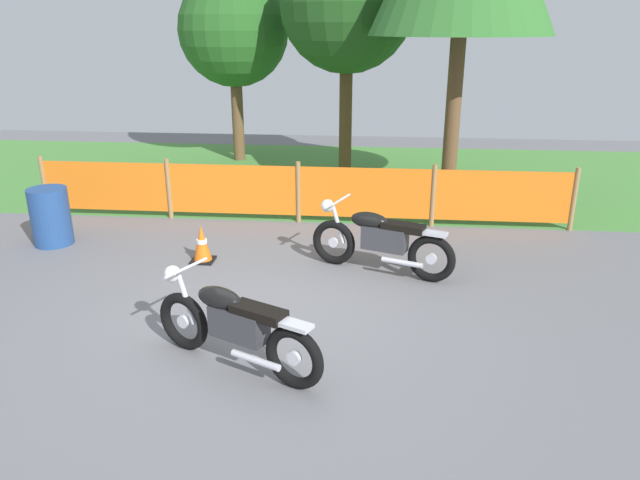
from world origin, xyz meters
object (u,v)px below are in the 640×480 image
Objects in this scene: motorcycle_trailing at (234,325)px; spare_drum at (51,217)px; motorcycle_lead at (380,240)px; traffic_cone at (202,244)px.

spare_drum is at bearing -15.59° from motorcycle_trailing.
traffic_cone is (-2.51, 0.15, -0.21)m from motorcycle_lead.
motorcycle_lead is at bearing -93.28° from motorcycle_trailing.
motorcycle_trailing is 4.78m from spare_drum.
motorcycle_trailing is 2.09× the size of spare_drum.
traffic_cone is 0.60× the size of spare_drum.
motorcycle_lead is at bearing -3.40° from traffic_cone.
motorcycle_trailing is 3.47× the size of traffic_cone.
motorcycle_lead reaches higher than motorcycle_trailing.
motorcycle_trailing is (-1.40, -2.53, -0.01)m from motorcycle_lead.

